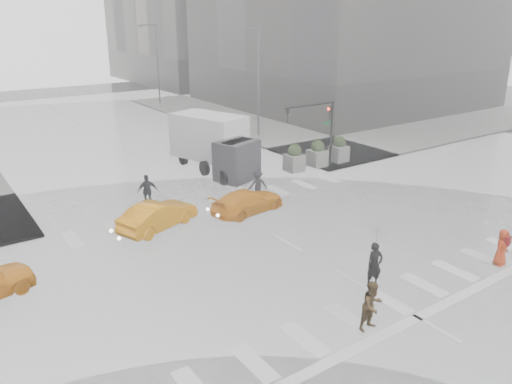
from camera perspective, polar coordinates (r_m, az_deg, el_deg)
ground at (r=23.03m, az=3.59°, el=-5.81°), size 120.00×120.00×0.00m
sidewalk_ne at (r=47.87m, az=9.06°, el=7.56°), size 35.00×35.00×0.15m
road_markings at (r=23.03m, az=3.59°, el=-5.80°), size 18.00×48.00×0.01m
traffic_signal_pole at (r=33.42m, az=7.41°, el=7.96°), size 4.45×0.42×4.50m
street_lamp_near at (r=42.03m, az=0.14°, el=12.89°), size 2.15×0.22×9.00m
street_lamp_far at (r=59.47m, az=-11.33°, el=14.50°), size 2.15×0.22×9.00m
planter_west at (r=32.82m, az=4.40°, el=3.84°), size 1.10×1.10×1.80m
planter_mid at (r=34.07m, az=7.02°, el=4.34°), size 1.10×1.10×1.80m
planter_east at (r=35.40m, az=9.46°, el=4.80°), size 1.10×1.10×1.80m
pedestrian_black at (r=19.35m, az=13.56°, el=-6.39°), size 1.18×1.19×2.43m
pedestrian_brown at (r=17.19m, az=13.16°, el=-12.55°), size 0.85×0.66×1.75m
pedestrian_orange at (r=23.08m, az=26.30°, el=-5.69°), size 0.83×0.60×1.59m
pedestrian_far_a at (r=27.49m, az=-12.30°, el=0.13°), size 1.17×0.84×1.83m
pedestrian_far_b at (r=28.05m, az=0.20°, el=0.85°), size 1.23×0.90×1.70m
taxi_mid at (r=24.67m, az=-11.14°, el=-2.64°), size 4.41×2.78×1.37m
taxi_rear at (r=26.21m, az=-0.94°, el=-1.08°), size 3.95×2.25×1.23m
box_truck at (r=32.93m, az=-4.58°, el=5.63°), size 2.58×6.89×3.66m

